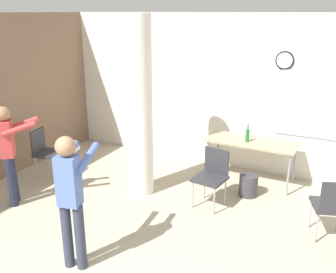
{
  "coord_description": "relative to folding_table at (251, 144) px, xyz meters",
  "views": [
    {
      "loc": [
        1.92,
        -1.44,
        2.82
      ],
      "look_at": [
        -0.25,
        2.79,
        1.22
      ],
      "focal_mm": 40.0,
      "sensor_mm": 36.0,
      "label": 1
    }
  ],
  "objects": [
    {
      "name": "wall_back",
      "position": [
        -0.44,
        0.56,
        0.72
      ],
      "size": [
        8.0,
        0.15,
        2.8
      ],
      "color": "silver",
      "rests_on": "ground_plane"
    },
    {
      "name": "support_pillar",
      "position": [
        -1.48,
        -1.19,
        0.72
      ],
      "size": [
        0.42,
        0.42,
        2.8
      ],
      "color": "silver",
      "rests_on": "ground_plane"
    },
    {
      "name": "folding_table",
      "position": [
        0.0,
        0.0,
        0.0
      ],
      "size": [
        1.49,
        0.65,
        0.74
      ],
      "color": "tan",
      "rests_on": "ground_plane"
    },
    {
      "name": "bottle_on_table",
      "position": [
        -0.06,
        -0.06,
        0.17
      ],
      "size": [
        0.06,
        0.06,
        0.3
      ],
      "color": "#1E6B2D",
      "rests_on": "folding_table"
    },
    {
      "name": "waste_bin",
      "position": [
        0.13,
        -0.53,
        -0.5
      ],
      "size": [
        0.29,
        0.29,
        0.35
      ],
      "color": "#38383D",
      "rests_on": "ground_plane"
    },
    {
      "name": "chair_mid_room",
      "position": [
        1.39,
        -1.26,
        -0.17
      ],
      "size": [
        0.56,
        0.56,
        0.87
      ],
      "color": "#2D2D33",
      "rests_on": "ground_plane"
    },
    {
      "name": "chair_by_left_wall",
      "position": [
        -3.26,
        -1.46,
        -0.17
      ],
      "size": [
        0.53,
        0.53,
        0.87
      ],
      "color": "#2D2D33",
      "rests_on": "ground_plane"
    },
    {
      "name": "chair_table_front",
      "position": [
        -0.29,
        -1.07,
        -0.17
      ],
      "size": [
        0.49,
        0.49,
        0.87
      ],
      "color": "#2D2D33",
      "rests_on": "ground_plane"
    },
    {
      "name": "person_watching_back",
      "position": [
        -2.98,
        -2.41,
        0.22
      ],
      "size": [
        0.61,
        0.56,
        1.54
      ],
      "color": "#1E2338",
      "rests_on": "ground_plane"
    },
    {
      "name": "person_playing_front",
      "position": [
        -1.16,
        -3.15,
        0.26
      ],
      "size": [
        0.45,
        0.62,
        1.59
      ],
      "color": "#2D3347",
      "rests_on": "ground_plane"
    }
  ]
}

